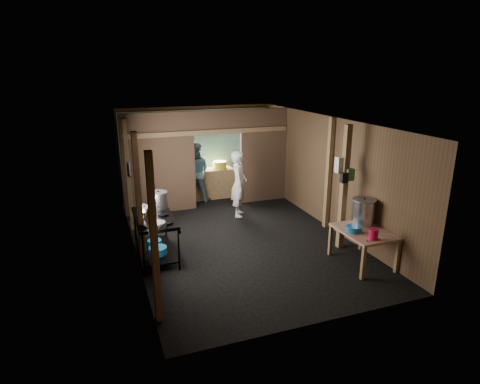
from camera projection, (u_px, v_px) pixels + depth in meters
name	position (u px, v px, depth m)	size (l,w,h in m)	color
floor	(237.00, 236.00, 9.18)	(4.50, 7.00, 0.00)	black
ceiling	(237.00, 120.00, 8.41)	(4.50, 7.00, 0.00)	#373635
wall_back	(197.00, 151.00, 11.94)	(4.50, 0.00, 2.60)	#442D19
wall_front	(321.00, 244.00, 5.66)	(4.50, 0.00, 2.60)	#442D19
wall_left	(131.00, 191.00, 8.06)	(0.00, 7.00, 2.60)	#442D19
wall_right	(327.00, 172.00, 9.54)	(0.00, 7.00, 2.60)	#442D19
partition_left	(159.00, 164.00, 10.34)	(1.85, 0.10, 2.60)	#473124
partition_right	(263.00, 156.00, 11.29)	(1.35, 0.10, 2.60)	#473124
partition_header	(217.00, 122.00, 10.56)	(1.30, 0.10, 0.60)	#473124
turquoise_panel	(197.00, 153.00, 11.90)	(4.40, 0.06, 2.50)	#76B2AF
back_counter	(213.00, 183.00, 11.80)	(1.20, 0.50, 0.85)	#987647
wall_clock	(205.00, 131.00, 11.75)	(0.20, 0.20, 0.03)	beige
post_left_a	(154.00, 241.00, 5.75)	(0.10, 0.12, 2.60)	#987647
post_left_b	(139.00, 203.00, 7.36)	(0.10, 0.12, 2.60)	#987647
post_left_c	(128.00, 176.00, 9.16)	(0.10, 0.12, 2.60)	#987647
post_right	(329.00, 174.00, 9.33)	(0.10, 0.12, 2.60)	#987647
post_free	(344.00, 188.00, 8.24)	(0.12, 0.12, 2.60)	#987647
cross_beam	(209.00, 132.00, 10.51)	(4.40, 0.12, 0.12)	#987647
pan_lid_big	(129.00, 169.00, 8.33)	(0.34, 0.34, 0.03)	gray
pan_lid_small	(128.00, 170.00, 8.71)	(0.30, 0.30, 0.03)	black
wall_shelf	(151.00, 222.00, 6.18)	(0.14, 0.80, 0.03)	#987647
jar_white	(153.00, 224.00, 5.93)	(0.07, 0.07, 0.10)	beige
jar_yellow	(150.00, 218.00, 6.16)	(0.08, 0.08, 0.10)	gold
jar_green	(148.00, 213.00, 6.35)	(0.06, 0.06, 0.10)	#3E7642
bag_white	(341.00, 165.00, 8.15)	(0.22, 0.15, 0.32)	beige
bag_green	(350.00, 174.00, 8.12)	(0.16, 0.12, 0.24)	#3E7642
bag_black	(344.00, 178.00, 8.07)	(0.14, 0.10, 0.20)	black
gas_range	(156.00, 237.00, 8.01)	(0.77, 1.49, 0.88)	black
prep_table	(363.00, 247.00, 7.81)	(0.84, 1.15, 0.68)	tan
stove_pot_large	(159.00, 200.00, 8.30)	(0.37, 0.37, 0.37)	silver
stove_pot_med	(145.00, 212.00, 7.87)	(0.24, 0.24, 0.21)	silver
stove_saucepan	(142.00, 207.00, 8.24)	(0.18, 0.18, 0.11)	silver
frying_pan	(158.00, 223.00, 7.47)	(0.28, 0.50, 0.07)	gray
blue_tub_front	(158.00, 251.00, 7.88)	(0.35, 0.35, 0.15)	#186599
blue_tub_back	(155.00, 243.00, 8.27)	(0.29, 0.29, 0.12)	#186599
stock_pot	(363.00, 212.00, 7.97)	(0.46, 0.46, 0.54)	silver
wash_basin	(354.00, 229.00, 7.65)	(0.29, 0.29, 0.11)	#186599
pink_bucket	(373.00, 234.00, 7.29)	(0.17, 0.17, 0.20)	#BD0D3C
knife	(373.00, 240.00, 7.28)	(0.30, 0.04, 0.01)	silver
yellow_tub	(220.00, 165.00, 11.72)	(0.38, 0.38, 0.21)	gold
red_cup	(198.00, 168.00, 11.52)	(0.12, 0.12, 0.14)	#D6521C
cook	(239.00, 184.00, 10.23)	(0.61, 0.40, 1.68)	silver
worker_back	(196.00, 172.00, 11.37)	(0.82, 0.64, 1.69)	slate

